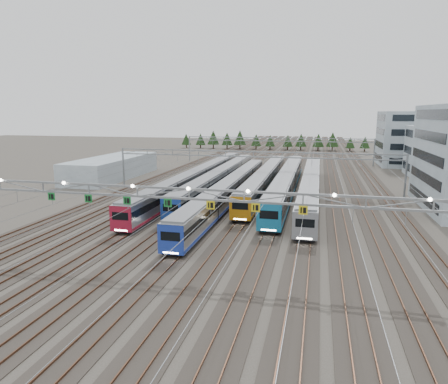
% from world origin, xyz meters
% --- Properties ---
extents(ground, '(400.00, 400.00, 0.00)m').
position_xyz_m(ground, '(0.00, 0.00, 0.00)').
color(ground, '#47423A').
rests_on(ground, ground).
extents(track_bed, '(54.00, 260.00, 5.42)m').
position_xyz_m(track_bed, '(0.00, 100.00, 1.49)').
color(track_bed, '#2D2823').
rests_on(track_bed, ground).
extents(train_a, '(2.99, 67.90, 3.89)m').
position_xyz_m(train_a, '(-11.25, 40.43, 2.20)').
color(train_a, black).
rests_on(train_a, ground).
extents(train_b, '(2.98, 57.12, 3.88)m').
position_xyz_m(train_b, '(-6.75, 40.67, 2.19)').
color(train_b, black).
rests_on(train_b, ground).
extents(train_c, '(2.93, 58.69, 3.81)m').
position_xyz_m(train_c, '(-2.25, 29.61, 2.16)').
color(train_c, black).
rests_on(train_c, ground).
extents(train_d, '(3.07, 52.53, 4.00)m').
position_xyz_m(train_d, '(2.25, 41.37, 2.25)').
color(train_d, black).
rests_on(train_d, ground).
extents(train_e, '(3.19, 55.80, 4.16)m').
position_xyz_m(train_e, '(6.75, 38.66, 2.33)').
color(train_e, black).
rests_on(train_e, ground).
extents(train_f, '(3.01, 57.86, 3.93)m').
position_xyz_m(train_f, '(11.25, 37.37, 2.21)').
color(train_f, black).
rests_on(train_f, ground).
extents(gantry_near, '(56.36, 0.61, 8.08)m').
position_xyz_m(gantry_near, '(-0.05, -0.12, 7.09)').
color(gantry_near, gray).
rests_on(gantry_near, ground).
extents(gantry_mid, '(56.36, 0.36, 8.00)m').
position_xyz_m(gantry_mid, '(0.00, 40.00, 6.39)').
color(gantry_mid, gray).
rests_on(gantry_mid, ground).
extents(gantry_far, '(56.36, 0.36, 8.00)m').
position_xyz_m(gantry_far, '(0.00, 85.00, 6.39)').
color(gantry_far, gray).
rests_on(gantry_far, ground).
extents(depot_bldg_mid, '(14.00, 16.00, 12.16)m').
position_xyz_m(depot_bldg_mid, '(40.88, 66.69, 6.08)').
color(depot_bldg_mid, '#96AAB4').
rests_on(depot_bldg_mid, ground).
extents(depot_bldg_north, '(22.00, 18.00, 15.65)m').
position_xyz_m(depot_bldg_north, '(40.83, 89.32, 7.83)').
color(depot_bldg_north, '#96AAB4').
rests_on(depot_bldg_north, ground).
extents(west_shed, '(10.00, 30.00, 4.85)m').
position_xyz_m(west_shed, '(-35.38, 48.63, 2.43)').
color(west_shed, '#96AAB4').
rests_on(west_shed, ground).
extents(treeline, '(81.20, 5.60, 7.02)m').
position_xyz_m(treeline, '(-7.20, 130.90, 4.23)').
color(treeline, '#332114').
rests_on(treeline, ground).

